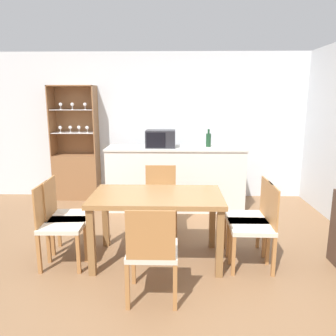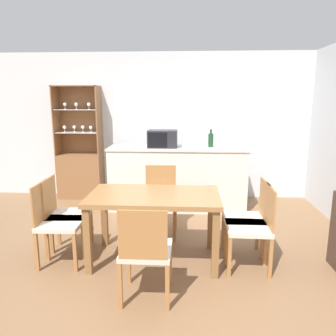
{
  "view_description": "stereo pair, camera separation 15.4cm",
  "coord_description": "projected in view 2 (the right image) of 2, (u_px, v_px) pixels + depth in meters",
  "views": [
    {
      "loc": [
        0.27,
        -3.24,
        1.76
      ],
      "look_at": [
        0.17,
        1.01,
        0.86
      ],
      "focal_mm": 35.0,
      "sensor_mm": 36.0,
      "label": 1
    },
    {
      "loc": [
        0.43,
        -3.23,
        1.76
      ],
      "look_at": [
        0.17,
        1.01,
        0.86
      ],
      "focal_mm": 35.0,
      "sensor_mm": 36.0,
      "label": 2
    }
  ],
  "objects": [
    {
      "name": "microwave",
      "position": [
        163.0,
        139.0,
        5.16
      ],
      "size": [
        0.46,
        0.33,
        0.27
      ],
      "color": "#232328",
      "rests_on": "kitchen_counter"
    },
    {
      "name": "wine_bottle",
      "position": [
        211.0,
        140.0,
        5.19
      ],
      "size": [
        0.08,
        0.08,
        0.28
      ],
      "color": "#193D23",
      "rests_on": "kitchen_counter"
    },
    {
      "name": "ground_plane",
      "position": [
        147.0,
        264.0,
        3.55
      ],
      "size": [
        18.0,
        18.0,
        0.0
      ],
      "primitive_type": "plane",
      "color": "brown"
    },
    {
      "name": "wall_back",
      "position": [
        164.0,
        126.0,
        5.85
      ],
      "size": [
        6.8,
        0.06,
        2.55
      ],
      "color": "silver",
      "rests_on": "ground_plane"
    },
    {
      "name": "dining_table",
      "position": [
        154.0,
        203.0,
        3.53
      ],
      "size": [
        1.4,
        0.8,
        0.76
      ],
      "color": "olive",
      "rests_on": "ground_plane"
    },
    {
      "name": "dining_chair_side_right_far",
      "position": [
        248.0,
        218.0,
        3.62
      ],
      "size": [
        0.45,
        0.45,
        0.89
      ],
      "rotation": [
        0.0,
        0.0,
        1.58
      ],
      "color": "beige",
      "rests_on": "ground_plane"
    },
    {
      "name": "display_cabinet",
      "position": [
        81.0,
        166.0,
        5.89
      ],
      "size": [
        0.78,
        0.37,
        1.98
      ],
      "color": "brown",
      "rests_on": "ground_plane"
    },
    {
      "name": "kitchen_counter",
      "position": [
        177.0,
        178.0,
        5.29
      ],
      "size": [
        2.19,
        0.62,
        1.01
      ],
      "color": "silver",
      "rests_on": "ground_plane"
    },
    {
      "name": "dining_chair_head_near",
      "position": [
        146.0,
        251.0,
        2.85
      ],
      "size": [
        0.44,
        0.44,
        0.89
      ],
      "rotation": [
        0.0,
        0.0,
        -0.0
      ],
      "color": "beige",
      "rests_on": "ground_plane"
    },
    {
      "name": "dining_chair_head_far",
      "position": [
        160.0,
        200.0,
        4.29
      ],
      "size": [
        0.44,
        0.44,
        0.89
      ],
      "rotation": [
        0.0,
        0.0,
        3.15
      ],
      "color": "beige",
      "rests_on": "ground_plane"
    },
    {
      "name": "dining_chair_side_right_near",
      "position": [
        253.0,
        227.0,
        3.39
      ],
      "size": [
        0.45,
        0.45,
        0.89
      ],
      "rotation": [
        0.0,
        0.0,
        1.55
      ],
      "color": "beige",
      "rests_on": "ground_plane"
    },
    {
      "name": "dining_chair_side_left_far",
      "position": [
        65.0,
        215.0,
        3.74
      ],
      "size": [
        0.47,
        0.47,
        0.89
      ],
      "rotation": [
        0.0,
        0.0,
        -1.5
      ],
      "color": "beige",
      "rests_on": "ground_plane"
    },
    {
      "name": "dining_chair_side_left_near",
      "position": [
        57.0,
        222.0,
        3.51
      ],
      "size": [
        0.45,
        0.45,
        0.89
      ],
      "rotation": [
        0.0,
        0.0,
        -1.55
      ],
      "color": "beige",
      "rests_on": "ground_plane"
    }
  ]
}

